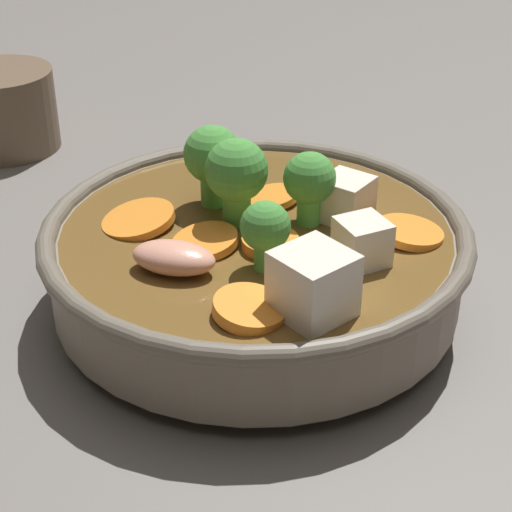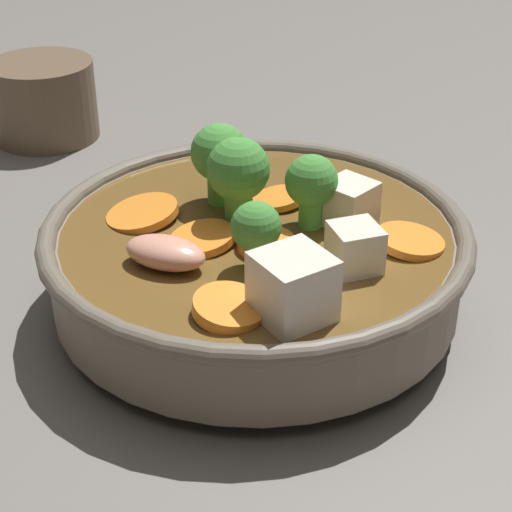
{
  "view_description": "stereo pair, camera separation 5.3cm",
  "coord_description": "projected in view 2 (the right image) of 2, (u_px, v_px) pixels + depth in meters",
  "views": [
    {
      "loc": [
        -0.45,
        -0.11,
        0.31
      ],
      "look_at": [
        0.0,
        0.0,
        0.04
      ],
      "focal_mm": 60.0,
      "sensor_mm": 36.0,
      "label": 1
    },
    {
      "loc": [
        -0.43,
        -0.16,
        0.31
      ],
      "look_at": [
        0.0,
        0.0,
        0.04
      ],
      "focal_mm": 60.0,
      "sensor_mm": 36.0,
      "label": 2
    }
  ],
  "objects": [
    {
      "name": "dark_mug",
      "position": [
        45.0,
        100.0,
        0.78
      ],
      "size": [
        0.12,
        0.09,
        0.07
      ],
      "color": "brown",
      "rests_on": "ground_plane"
    },
    {
      "name": "stirfry_bowl",
      "position": [
        256.0,
        252.0,
        0.53
      ],
      "size": [
        0.27,
        0.27,
        0.11
      ],
      "color": "slate",
      "rests_on": "ground_plane"
    },
    {
      "name": "ground_plane",
      "position": [
        256.0,
        306.0,
        0.55
      ],
      "size": [
        3.0,
        3.0,
        0.0
      ],
      "primitive_type": "plane",
      "color": "slate"
    }
  ]
}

